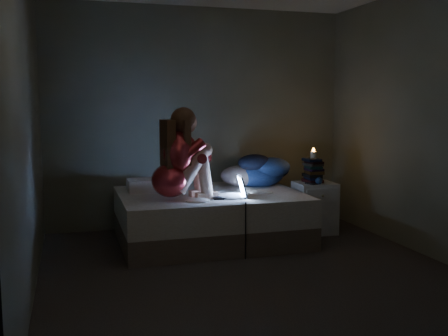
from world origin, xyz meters
name	(u,v)px	position (x,y,z in m)	size (l,w,h in m)	color
floor	(251,272)	(0.00, 0.00, -0.01)	(3.60, 3.80, 0.02)	#282320
wall_back	(198,118)	(0.00, 1.91, 1.30)	(3.60, 0.02, 2.60)	#555945
wall_front	(378,139)	(0.00, -1.91, 1.30)	(3.60, 0.02, 2.60)	#555945
wall_left	(26,127)	(-1.81, 0.00, 1.30)	(0.02, 3.80, 2.60)	#555945
wall_right	(431,122)	(1.81, 0.00, 1.30)	(0.02, 3.80, 2.60)	#555945
bed	(210,217)	(-0.07, 1.10, 0.26)	(1.91, 1.43, 0.53)	#B6B0A2
pillow	(149,185)	(-0.69, 1.41, 0.59)	(0.45, 0.32, 0.13)	white
woman	(170,154)	(-0.56, 0.81, 0.98)	(0.57, 0.37, 0.92)	maroon
laptop	(228,186)	(0.02, 0.77, 0.64)	(0.34, 0.24, 0.24)	black
clothes_pile	(258,169)	(0.60, 1.45, 0.72)	(0.64, 0.51, 0.38)	navy
nightstand	(315,208)	(1.16, 1.11, 0.29)	(0.43, 0.39, 0.58)	silver
book_stack	(313,170)	(1.14, 1.13, 0.72)	(0.19, 0.25, 0.29)	black
candle	(313,154)	(1.14, 1.13, 0.91)	(0.07, 0.07, 0.08)	beige
phone	(312,184)	(1.07, 1.02, 0.59)	(0.07, 0.14, 0.01)	black
blue_orb	(319,181)	(1.15, 0.98, 0.62)	(0.08, 0.08, 0.08)	navy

